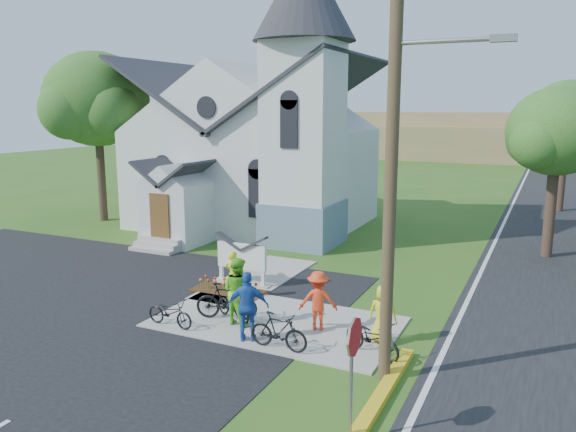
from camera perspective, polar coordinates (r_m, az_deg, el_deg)
The scene contains 22 objects.
ground at distance 16.99m, azimuth -6.58°, elevation -10.49°, with size 120.00×120.00×0.00m, color #305D1A.
parking_lot at distance 20.16m, azimuth -27.12°, elevation -8.15°, with size 20.00×16.00×0.02m, color black.
sidewalk at distance 16.70m, azimuth -1.21°, elevation -10.71°, with size 7.00×4.00×0.05m, color #9D968E.
church at distance 29.39m, azimuth -3.01°, elevation 9.11°, with size 12.35×12.00×13.00m.
church_sign at distance 19.87m, azimuth -4.72°, elevation -4.15°, with size 2.20×0.40×1.70m.
flower_bed at distance 19.41m, azimuth -6.01°, elevation -7.59°, with size 2.60×1.10×0.07m, color #361F0E.
utility_pole at distance 12.30m, azimuth 10.82°, elevation 7.08°, with size 3.45×0.28×10.00m.
stop_sign at distance 10.62m, azimuth 6.66°, elevation -13.67°, with size 0.11×0.76×2.48m.
tree_lot_corner at distance 32.41m, azimuth -18.87°, elevation 11.12°, with size 5.60×5.60×9.15m.
tree_road_near at distance 25.39m, azimuth 25.67°, elevation 7.67°, with size 4.00×4.00×7.05m.
tree_road_mid at distance 37.38m, azimuth 26.55°, elevation 9.20°, with size 4.40×4.40×7.80m.
distant_hills at distance 70.01m, azimuth 21.29°, elevation 6.94°, with size 61.00×10.00×5.60m.
cyclist_0 at distance 18.43m, azimuth -5.58°, elevation -5.95°, with size 0.58×0.38×1.60m, color #D0E81B.
bike_0 at distance 16.53m, azimuth -11.89°, elevation -9.58°, with size 0.54×1.55×0.82m, color black.
cyclist_1 at distance 16.27m, azimuth -5.13°, elevation -7.57°, with size 0.96×0.75×1.97m, color #67D427.
bike_1 at distance 16.76m, azimuth -6.27°, elevation -8.58°, with size 0.52×1.85×1.11m, color black.
cyclist_2 at distance 15.11m, azimuth -4.09°, elevation -9.16°, with size 1.12×0.46×1.91m, color #2356B0.
bike_2 at distance 16.78m, azimuth -5.56°, elevation -9.07°, with size 0.54×1.56×0.82m, color black.
cyclist_3 at distance 15.88m, azimuth 3.08°, elevation -8.55°, with size 1.09×0.63×1.68m, color #F23F1A.
bike_3 at distance 14.72m, azimuth -0.96°, elevation -11.63°, with size 0.46×1.63×0.98m, color black.
cyclist_4 at distance 15.26m, azimuth 9.60°, elevation -9.76°, with size 0.77×0.50×1.57m, color gold.
bike_4 at distance 14.57m, azimuth 8.55°, elevation -12.13°, with size 0.61×1.75×0.92m, color black.
Camera 1 is at (8.45, -13.37, 6.20)m, focal length 35.00 mm.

